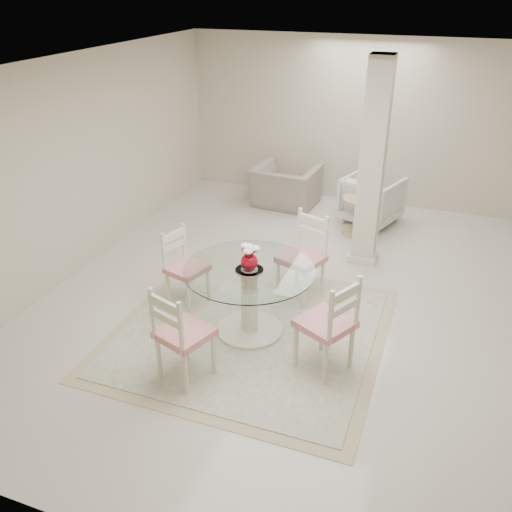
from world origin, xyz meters
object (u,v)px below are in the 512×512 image
(red_vase, at_px, (249,257))
(dining_chair_north, at_px, (305,250))
(dining_chair_west, at_px, (182,262))
(side_table, at_px, (359,217))
(dining_chair_south, at_px, (178,329))
(dining_table, at_px, (250,301))
(recliner_taupe, at_px, (285,186))
(armchair_white, at_px, (372,199))
(dining_chair_east, at_px, (332,319))
(column, at_px, (372,165))

(red_vase, height_order, dining_chair_north, dining_chair_north)
(dining_chair_west, xyz_separation_m, side_table, (1.59, 2.68, -0.28))
(red_vase, height_order, dining_chair_south, dining_chair_south)
(dining_chair_north, relative_size, dining_chair_west, 1.13)
(dining_table, bearing_deg, recliner_taupe, 101.75)
(dining_chair_west, xyz_separation_m, armchair_white, (1.68, 3.18, -0.17))
(dining_table, bearing_deg, armchair_white, 78.47)
(dining_chair_north, distance_m, dining_chair_south, 2.05)
(red_vase, xyz_separation_m, dining_chair_north, (0.33, 0.97, -0.32))
(side_table, bearing_deg, dining_chair_east, -84.23)
(dining_chair_south, distance_m, side_table, 4.10)
(red_vase, bearing_deg, recliner_taupe, 101.77)
(red_vase, bearing_deg, armchair_white, 78.48)
(dining_chair_west, height_order, armchair_white, dining_chair_west)
(dining_chair_east, xyz_separation_m, dining_chair_west, (-1.93, 0.67, -0.08))
(dining_table, height_order, armchair_white, dining_table)
(dining_table, bearing_deg, column, 68.53)
(red_vase, bearing_deg, column, 68.55)
(dining_chair_east, height_order, armchair_white, dining_chair_east)
(recliner_taupe, bearing_deg, dining_table, 106.29)
(dining_chair_north, distance_m, recliner_taupe, 2.95)
(dining_chair_south, height_order, armchair_white, dining_chair_south)
(armchair_white, xyz_separation_m, side_table, (-0.09, -0.50, -0.11))
(dining_chair_south, relative_size, armchair_white, 1.38)
(dining_table, relative_size, dining_chair_west, 1.34)
(dining_chair_north, xyz_separation_m, dining_chair_west, (-1.30, -0.64, -0.07))
(column, distance_m, side_table, 1.39)
(dining_table, distance_m, red_vase, 0.53)
(dining_chair_north, xyz_separation_m, dining_chair_south, (-0.67, -1.94, -0.02))
(armchair_white, bearing_deg, dining_table, 97.65)
(red_vase, relative_size, dining_chair_south, 0.24)
(column, xyz_separation_m, armchair_white, (-0.14, 1.34, -0.98))
(dining_table, distance_m, dining_chair_west, 1.03)
(column, distance_m, red_vase, 2.37)
(dining_table, xyz_separation_m, dining_chair_north, (0.34, 0.97, 0.21))
(dining_table, relative_size, dining_chair_north, 1.19)
(recliner_taupe, bearing_deg, side_table, 158.51)
(red_vase, relative_size, dining_chair_east, 0.23)
(recliner_taupe, relative_size, armchair_white, 1.28)
(dining_table, distance_m, armchair_white, 3.58)
(column, height_order, side_table, column)
(column, bearing_deg, side_table, 105.01)
(recliner_taupe, height_order, armchair_white, armchair_white)
(dining_chair_east, distance_m, armchair_white, 3.87)
(column, relative_size, dining_chair_south, 2.39)
(dining_chair_east, height_order, dining_chair_west, dining_chair_east)
(column, distance_m, dining_table, 2.51)
(red_vase, bearing_deg, dining_chair_north, 70.95)
(armchair_white, bearing_deg, recliner_taupe, 12.08)
(dining_table, xyz_separation_m, dining_chair_east, (0.97, -0.34, 0.21))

